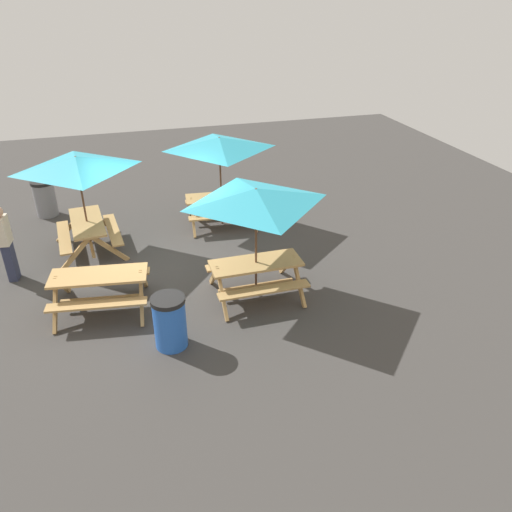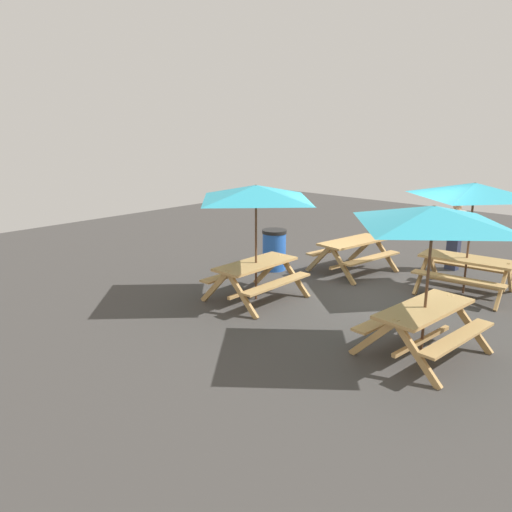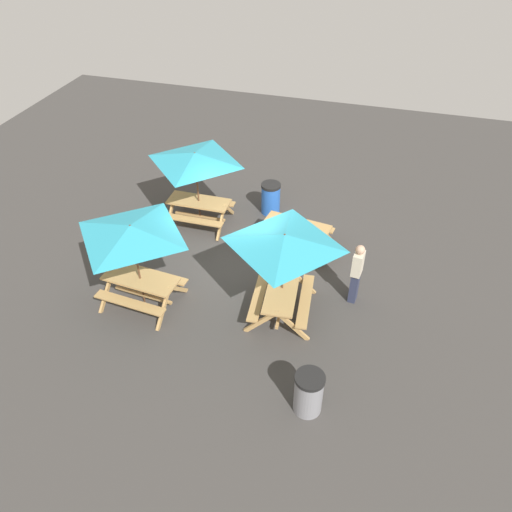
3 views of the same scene
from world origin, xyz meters
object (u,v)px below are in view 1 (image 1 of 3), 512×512
object	(u,v)px
trash_bin_gray	(45,198)
person_standing	(6,242)
picnic_table_2	(256,204)
picnic_table_1	(220,150)
picnic_table_0	(100,284)
trash_bin_blue	(170,322)
picnic_table_3	(78,170)

from	to	relation	value
trash_bin_gray	person_standing	distance (m)	3.41
trash_bin_gray	picnic_table_2	bearing A→B (deg)	128.82
picnic_table_1	person_standing	xyz separation A→B (m)	(4.89, 1.50, -1.10)
picnic_table_0	trash_bin_blue	distance (m)	1.87
picnic_table_3	person_standing	xyz separation A→B (m)	(1.58, 0.89, -1.10)
trash_bin_gray	picnic_table_3	bearing A→B (deg)	114.72
picnic_table_3	trash_bin_gray	world-z (taller)	picnic_table_3
trash_bin_blue	person_standing	world-z (taller)	person_standing
picnic_table_0	trash_bin_blue	size ratio (longest dim) A/B	2.01
picnic_table_0	picnic_table_3	distance (m)	2.94
picnic_table_1	picnic_table_2	xyz separation A→B (m)	(0.10, 3.55, 0.00)
picnic_table_3	person_standing	bearing A→B (deg)	-66.23
trash_bin_gray	picnic_table_1	bearing A→B (deg)	157.32
picnic_table_3	picnic_table_2	bearing A→B (deg)	42.10
trash_bin_gray	person_standing	bearing A→B (deg)	82.45
picnic_table_1	picnic_table_3	size ratio (longest dim) A/B	1.00
picnic_table_3	trash_bin_blue	xyz separation A→B (m)	(-1.35, 4.06, -1.49)
picnic_table_1	picnic_table_0	bearing A→B (deg)	50.90
person_standing	trash_bin_gray	bearing A→B (deg)	-0.78
picnic_table_0	trash_bin_gray	bearing A→B (deg)	-66.83
picnic_table_0	trash_bin_gray	size ratio (longest dim) A/B	2.01
trash_bin_blue	person_standing	bearing A→B (deg)	-47.21
picnic_table_3	trash_bin_blue	bearing A→B (deg)	12.91
trash_bin_blue	picnic_table_1	bearing A→B (deg)	-112.80
picnic_table_1	trash_bin_gray	bearing A→B (deg)	-17.56
picnic_table_0	trash_bin_gray	distance (m)	5.21
picnic_table_0	picnic_table_3	world-z (taller)	picnic_table_3
picnic_table_1	trash_bin_gray	world-z (taller)	picnic_table_1
picnic_table_1	trash_bin_blue	size ratio (longest dim) A/B	2.38
picnic_table_2	trash_bin_gray	distance (m)	7.10
picnic_table_0	picnic_table_3	size ratio (longest dim) A/B	0.84
trash_bin_gray	trash_bin_blue	distance (m)	6.99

